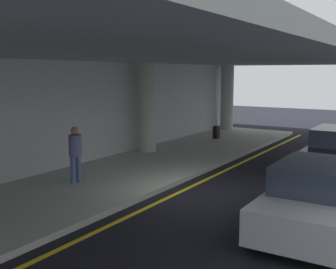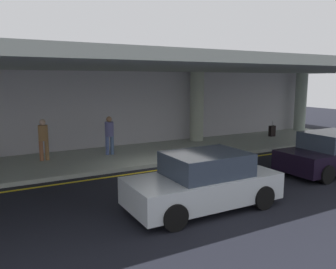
{
  "view_description": "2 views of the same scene",
  "coord_description": "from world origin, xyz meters",
  "px_view_note": "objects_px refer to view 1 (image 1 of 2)",
  "views": [
    {
      "loc": [
        -10.06,
        -5.29,
        3.4
      ],
      "look_at": [
        1.58,
        2.0,
        1.35
      ],
      "focal_mm": 44.71,
      "sensor_mm": 36.0,
      "label": 1
    },
    {
      "loc": [
        -6.04,
        -10.58,
        3.4
      ],
      "look_at": [
        1.17,
        2.59,
        0.97
      ],
      "focal_mm": 36.33,
      "sensor_mm": 36.0,
      "label": 2
    }
  ],
  "objects_px": {
    "traveler_with_luggage": "(75,151)",
    "suitcase_upright_primary": "(216,132)",
    "support_column_center": "(227,97)",
    "support_column_left_mid": "(147,107)",
    "car_silver": "(316,199)"
  },
  "relations": [
    {
      "from": "support_column_left_mid",
      "to": "car_silver",
      "type": "distance_m",
      "value": 9.48
    },
    {
      "from": "traveler_with_luggage",
      "to": "suitcase_upright_primary",
      "type": "xyz_separation_m",
      "value": [
        9.85,
        0.13,
        -0.65
      ]
    },
    {
      "from": "support_column_center",
      "to": "car_silver",
      "type": "height_order",
      "value": "support_column_center"
    },
    {
      "from": "support_column_center",
      "to": "suitcase_upright_primary",
      "type": "height_order",
      "value": "support_column_center"
    },
    {
      "from": "support_column_left_mid",
      "to": "support_column_center",
      "type": "height_order",
      "value": "same"
    },
    {
      "from": "support_column_center",
      "to": "car_silver",
      "type": "distance_m",
      "value": 15.31
    },
    {
      "from": "traveler_with_luggage",
      "to": "suitcase_upright_primary",
      "type": "distance_m",
      "value": 9.87
    },
    {
      "from": "traveler_with_luggage",
      "to": "support_column_center",
      "type": "bearing_deg",
      "value": -64.82
    },
    {
      "from": "support_column_left_mid",
      "to": "traveler_with_luggage",
      "type": "relative_size",
      "value": 2.17
    },
    {
      "from": "support_column_center",
      "to": "suitcase_upright_primary",
      "type": "distance_m",
      "value": 3.88
    },
    {
      "from": "car_silver",
      "to": "suitcase_upright_primary",
      "type": "height_order",
      "value": "car_silver"
    },
    {
      "from": "traveler_with_luggage",
      "to": "suitcase_upright_primary",
      "type": "height_order",
      "value": "traveler_with_luggage"
    },
    {
      "from": "support_column_left_mid",
      "to": "car_silver",
      "type": "relative_size",
      "value": 0.89
    },
    {
      "from": "car_silver",
      "to": "support_column_center",
      "type": "bearing_deg",
      "value": -146.15
    },
    {
      "from": "support_column_left_mid",
      "to": "support_column_center",
      "type": "relative_size",
      "value": 1.0
    }
  ]
}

